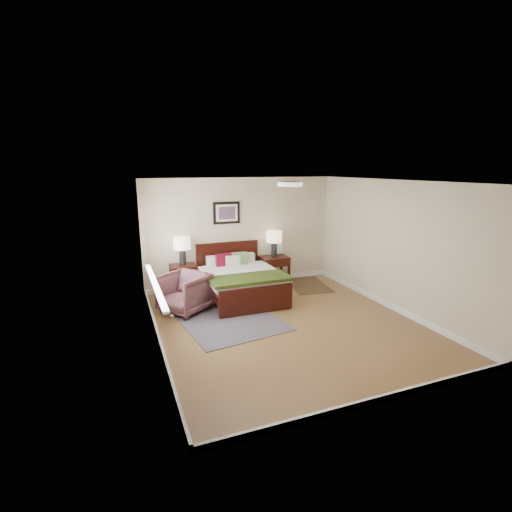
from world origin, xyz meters
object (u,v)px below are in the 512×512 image
Objects in this scene: nightstand_right at (274,267)px; armchair at (184,293)px; lamp_right at (274,239)px; rug_persian at (224,316)px; lamp_left at (182,245)px; bed at (240,276)px; nightstand_left at (183,271)px.

armchair reaches higher than nightstand_right.
lamp_right is 2.53m from rug_persian.
lamp_right is 0.74× the size of armchair.
bed is at bearing -33.68° from lamp_left.
nightstand_right is 0.69m from lamp_right.
lamp_right reaches higher than nightstand_right.
rug_persian is at bearing -125.99° from bed.
armchair is (-1.24, -0.32, -0.10)m from bed.
nightstand_right is 2.55m from armchair.
nightstand_left is 0.56m from lamp_left.
armchair reaches higher than rug_persian.
nightstand_right is 2.31m from rug_persian.
bed is 2.92× the size of nightstand_left.
rug_persian is at bearing -73.12° from lamp_left.
lamp_left is at bearing 135.14° from armchair.
nightstand_left is 1.08× the size of lamp_right.
armchair is 0.35× the size of rug_persian.
lamp_left is 0.74× the size of armchair.
lamp_right is at bearing 34.31° from rug_persian.
nightstand_left is 2.23m from lamp_right.
bed reaches higher than nightstand_right.
bed is at bearing -32.86° from nightstand_left.
lamp_left reaches higher than nightstand_right.
nightstand_left is 0.79× the size of armchair.
rug_persian is at bearing 16.55° from armchair.
lamp_right is (2.16, 0.02, 0.56)m from nightstand_left.
lamp_right reaches higher than rug_persian.
nightstand_right is 1.08× the size of lamp_left.
nightstand_right is 1.08× the size of lamp_right.
lamp_left is 2.16m from lamp_right.
lamp_right is (0.00, 0.01, 0.69)m from nightstand_right.
nightstand_left is 1.08× the size of lamp_left.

